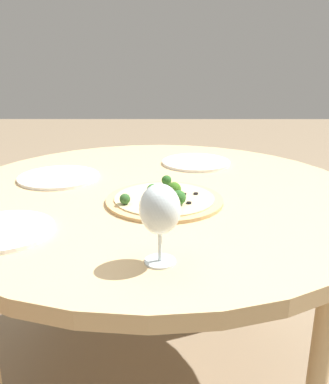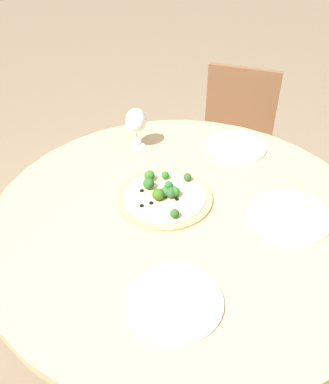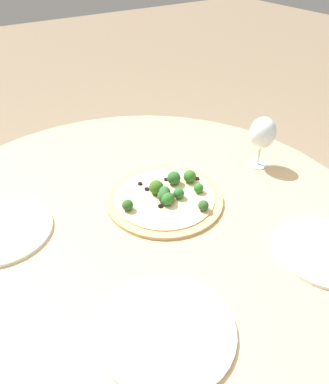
% 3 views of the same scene
% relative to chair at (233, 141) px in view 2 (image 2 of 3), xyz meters
% --- Properties ---
extents(ground_plane, '(12.00, 12.00, 0.00)m').
position_rel_chair_xyz_m(ground_plane, '(0.77, -0.61, -0.45)').
color(ground_plane, '#847056').
extents(dining_table, '(1.29, 1.29, 0.74)m').
position_rel_chair_xyz_m(dining_table, '(0.77, -0.61, 0.23)').
color(dining_table, tan).
rests_on(dining_table, ground_plane).
extents(chair, '(0.56, 0.56, 0.82)m').
position_rel_chair_xyz_m(chair, '(0.00, 0.00, 0.00)').
color(chair, brown).
rests_on(chair, ground_plane).
extents(pizza, '(0.33, 0.33, 0.06)m').
position_rel_chair_xyz_m(pizza, '(0.66, -0.63, 0.30)').
color(pizza, tan).
rests_on(pizza, dining_table).
extents(wine_glass, '(0.08, 0.08, 0.17)m').
position_rel_chair_xyz_m(wine_glass, '(0.31, -0.63, 0.40)').
color(wine_glass, silver).
rests_on(wine_glass, dining_table).
extents(plate_near, '(0.25, 0.25, 0.01)m').
position_rel_chair_xyz_m(plate_near, '(0.45, -0.25, 0.29)').
color(plate_near, silver).
rests_on(plate_near, dining_table).
extents(plate_far, '(0.27, 0.27, 0.01)m').
position_rel_chair_xyz_m(plate_far, '(0.90, -0.28, 0.29)').
color(plate_far, silver).
rests_on(plate_far, dining_table).
extents(plate_side, '(0.26, 0.26, 0.01)m').
position_rel_chair_xyz_m(plate_side, '(1.09, -0.75, 0.29)').
color(plate_side, silver).
rests_on(plate_side, dining_table).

